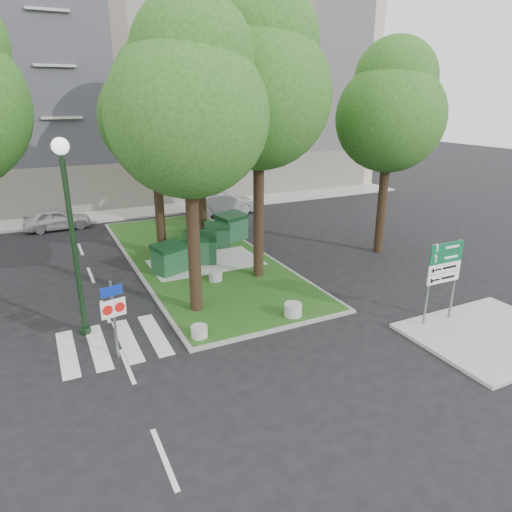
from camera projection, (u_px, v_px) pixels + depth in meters
ground at (265, 333)px, 15.12m from camera, size 120.00×120.00×0.00m
median_island at (199, 257)px, 22.09m from camera, size 6.00×16.00×0.12m
median_kerb at (199, 257)px, 22.10m from camera, size 6.30×16.30×0.10m
sidewalk_corner at (491, 335)px, 14.84m from camera, size 5.00×4.00×0.12m
building_sidewalk at (140, 212)px, 30.79m from camera, size 42.00×3.00×0.12m
zebra_crossing at (141, 337)px, 14.83m from camera, size 5.00×3.00×0.01m
apartment_building at (109, 89)px, 34.54m from camera, size 41.00×12.00×16.00m
tree_median_near_left at (189, 100)px, 14.30m from camera, size 5.20×5.20×10.53m
tree_median_near_right at (260, 81)px, 17.23m from camera, size 5.60×5.60×11.46m
tree_median_mid at (154, 107)px, 20.13m from camera, size 4.80×4.80×9.99m
tree_median_far at (199, 78)px, 23.56m from camera, size 5.80×5.80×11.93m
tree_street_right at (392, 107)px, 20.90m from camera, size 5.00×5.00×10.06m
dumpster_a at (170, 258)px, 19.88m from camera, size 1.69×1.46×1.32m
dumpster_b at (200, 248)px, 21.04m from camera, size 1.85×1.59×1.44m
dumpster_c at (217, 235)px, 23.39m from camera, size 1.55×1.30×1.22m
dumpster_d at (231, 227)px, 24.39m from camera, size 1.90×1.64×1.49m
bollard_left at (199, 331)px, 14.57m from camera, size 0.53×0.53×0.38m
bollard_right at (293, 309)px, 16.00m from camera, size 0.63×0.63×0.45m
bollard_mid at (215, 276)px, 19.09m from camera, size 0.57×0.57×0.40m
litter_bin at (216, 229)px, 25.37m from camera, size 0.39×0.39×0.68m
street_lamp at (70, 217)px, 13.81m from camera, size 0.50×0.50×6.31m
traffic_sign_pole at (113, 309)px, 13.19m from camera, size 0.73×0.18×2.47m
directional_sign at (444, 269)px, 15.11m from camera, size 1.41×0.10×2.82m
car_white at (57, 219)px, 26.79m from camera, size 3.71×1.56×1.25m
car_silver at (223, 203)px, 30.22m from camera, size 4.55×1.71×1.49m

